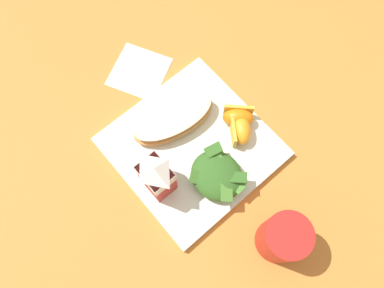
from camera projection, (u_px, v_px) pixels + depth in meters
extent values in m
plane|color=#C67A33|center=(192.00, 148.00, 0.75)|extent=(3.00, 3.00, 0.00)
cube|color=white|center=(192.00, 147.00, 0.74)|extent=(0.28, 0.28, 0.02)
ellipsoid|color=tan|center=(174.00, 119.00, 0.73)|extent=(0.11, 0.18, 0.03)
ellipsoid|color=#B22D19|center=(173.00, 117.00, 0.72)|extent=(0.10, 0.17, 0.01)
ellipsoid|color=beige|center=(173.00, 116.00, 0.72)|extent=(0.10, 0.17, 0.01)
ellipsoid|color=#336023|center=(217.00, 175.00, 0.69)|extent=(0.10, 0.09, 0.04)
cube|color=#4C8433|center=(227.00, 193.00, 0.67)|extent=(0.04, 0.04, 0.01)
cube|color=#4C8433|center=(215.00, 161.00, 0.69)|extent=(0.03, 0.03, 0.02)
cube|color=#4C8433|center=(236.00, 184.00, 0.68)|extent=(0.03, 0.02, 0.01)
cube|color=#336023|center=(213.00, 150.00, 0.69)|extent=(0.03, 0.04, 0.02)
cube|color=#336023|center=(238.00, 177.00, 0.67)|extent=(0.04, 0.04, 0.01)
cube|color=#3D7028|center=(198.00, 178.00, 0.68)|extent=(0.04, 0.04, 0.02)
cube|color=#4C8433|center=(216.00, 158.00, 0.69)|extent=(0.04, 0.04, 0.01)
cube|color=#B7332D|center=(157.00, 178.00, 0.66)|extent=(0.06, 0.04, 0.09)
cube|color=white|center=(155.00, 173.00, 0.63)|extent=(0.06, 0.04, 0.03)
pyramid|color=white|center=(154.00, 170.00, 0.61)|extent=(0.06, 0.04, 0.02)
ellipsoid|color=orange|center=(241.00, 130.00, 0.72)|extent=(0.07, 0.06, 0.04)
cube|color=gold|center=(233.00, 130.00, 0.72)|extent=(0.05, 0.04, 0.03)
ellipsoid|color=orange|center=(238.00, 118.00, 0.73)|extent=(0.07, 0.07, 0.04)
cube|color=gold|center=(238.00, 110.00, 0.73)|extent=(0.04, 0.04, 0.03)
cube|color=white|center=(139.00, 71.00, 0.80)|extent=(0.15, 0.15, 0.00)
cylinder|color=red|center=(284.00, 237.00, 0.64)|extent=(0.08, 0.08, 0.11)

